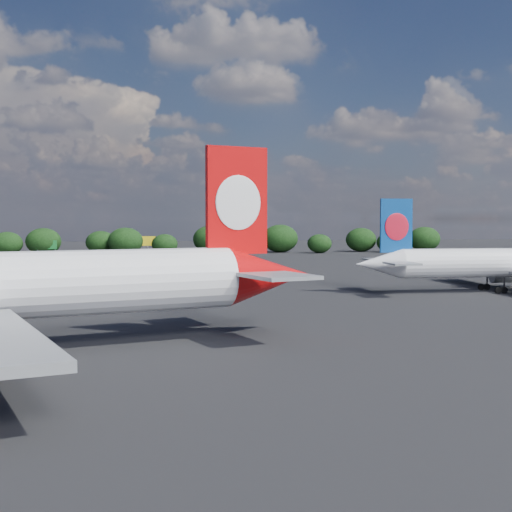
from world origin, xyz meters
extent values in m
plane|color=black|center=(0.00, 60.00, 0.00)|extent=(500.00, 500.00, 0.00)
cone|color=red|center=(19.17, 22.95, 5.55)|extent=(10.12, 7.90, 5.55)
cube|color=red|center=(15.98, 21.98, 12.66)|extent=(6.01, 2.31, 10.00)
ellipsoid|color=white|center=(16.07, 21.66, 12.46)|extent=(4.53, 1.57, 5.11)
ellipsoid|color=white|center=(15.88, 22.30, 12.46)|extent=(4.53, 1.57, 5.11)
cube|color=gray|center=(18.82, 16.46, 6.00)|extent=(6.72, 7.83, 0.33)
cube|color=gray|center=(15.27, 28.15, 6.00)|extent=(6.72, 7.83, 0.33)
cylinder|color=black|center=(-2.19, 12.98, 1.67)|extent=(0.39, 0.39, 2.78)
cylinder|color=black|center=(-2.19, 12.98, 0.61)|extent=(1.31, 0.83, 1.22)
cylinder|color=black|center=(-1.02, 13.34, 0.61)|extent=(1.31, 0.83, 1.22)
cylinder|color=black|center=(-4.12, 19.36, 1.67)|extent=(0.39, 0.39, 2.78)
cylinder|color=black|center=(-4.12, 19.36, 0.61)|extent=(1.31, 0.83, 1.22)
cylinder|color=black|center=(-2.95, 19.72, 0.61)|extent=(1.31, 0.83, 1.22)
cylinder|color=white|center=(62.06, 54.75, 4.37)|extent=(33.28, 4.91, 4.37)
cone|color=white|center=(41.96, 55.08, 4.37)|extent=(7.06, 4.48, 4.37)
cube|color=#0D4390|center=(44.58, 55.04, 9.96)|extent=(4.81, 0.51, 7.87)
ellipsoid|color=red|center=(44.58, 54.77, 9.81)|extent=(3.67, 0.23, 4.02)
ellipsoid|color=red|center=(44.59, 55.30, 9.81)|extent=(3.67, 0.23, 4.02)
cube|color=gray|center=(43.63, 50.24, 4.72)|extent=(4.02, 5.31, 0.26)
cube|color=gray|center=(43.79, 59.86, 4.72)|extent=(4.02, 5.31, 0.26)
cube|color=gray|center=(63.99, 66.09, 2.97)|extent=(5.96, 17.57, 0.48)
cylinder|color=gray|center=(65.67, 61.69, 1.84)|extent=(4.41, 2.43, 2.36)
cube|color=gray|center=(65.67, 61.69, 2.45)|extent=(1.93, 0.29, 1.05)
cylinder|color=black|center=(60.27, 52.16, 1.31)|extent=(0.25, 0.25, 2.19)
cylinder|color=black|center=(60.27, 52.16, 0.48)|extent=(0.97, 0.41, 0.96)
cylinder|color=black|center=(59.31, 52.18, 0.48)|extent=(0.97, 0.41, 0.96)
cylinder|color=black|center=(60.36, 57.40, 1.31)|extent=(0.25, 0.25, 2.19)
cylinder|color=black|center=(60.36, 57.40, 0.48)|extent=(0.97, 0.41, 0.96)
cylinder|color=black|center=(59.39, 57.42, 0.48)|extent=(0.97, 0.41, 0.96)
cube|color=#156927|center=(-18.00, 176.00, 3.20)|extent=(6.00, 0.30, 2.60)
cylinder|color=gray|center=(-20.50, 176.00, 1.00)|extent=(0.20, 0.20, 2.00)
cylinder|color=gray|center=(-15.50, 176.00, 1.00)|extent=(0.20, 0.20, 2.00)
cube|color=yellow|center=(12.00, 182.00, 4.00)|extent=(5.00, 0.30, 3.00)
cylinder|color=gray|center=(12.00, 182.00, 1.25)|extent=(0.30, 0.30, 2.50)
ellipsoid|color=black|center=(-29.62, 178.56, 3.55)|extent=(9.22, 7.80, 7.09)
ellipsoid|color=black|center=(-19.25, 179.40, 4.08)|extent=(10.62, 8.98, 8.17)
ellipsoid|color=black|center=(-2.44, 183.63, 3.59)|extent=(9.33, 7.89, 7.17)
ellipsoid|color=black|center=(5.18, 177.72, 4.13)|extent=(10.74, 9.09, 8.26)
ellipsoid|color=black|center=(17.15, 178.22, 3.11)|extent=(8.09, 6.85, 6.22)
ellipsoid|color=black|center=(32.12, 183.22, 4.42)|extent=(11.50, 9.73, 8.85)
ellipsoid|color=black|center=(42.53, 179.82, 3.64)|extent=(9.46, 8.00, 7.27)
ellipsoid|color=black|center=(54.83, 183.24, 4.53)|extent=(11.78, 9.97, 9.06)
ellipsoid|color=black|center=(66.24, 176.34, 3.04)|extent=(7.90, 6.69, 6.08)
ellipsoid|color=black|center=(82.50, 183.50, 3.97)|extent=(10.31, 8.73, 7.93)
ellipsoid|color=black|center=(90.28, 177.84, 3.24)|extent=(8.43, 7.13, 6.48)
ellipsoid|color=black|center=(104.39, 182.21, 4.13)|extent=(10.75, 9.10, 8.27)
camera|label=1|loc=(5.95, -43.78, 10.97)|focal=50.00mm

